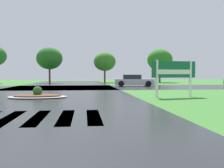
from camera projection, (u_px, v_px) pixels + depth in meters
The scene contains 7 objects.
asphalt_roadway at pixel (39, 101), 13.63m from camera, with size 11.06×80.00×0.01m, color #232628.
asphalt_cross_road at pixel (61, 87), 26.94m from camera, with size 90.00×9.95×0.01m, color #232628.
crosswalk_stripes at pixel (9, 118), 8.27m from camera, with size 5.85×3.21×0.01m.
estate_billboard at pixel (174, 71), 15.76m from camera, with size 2.95×0.71×2.25m.
median_island at pixel (38, 96), 15.40m from camera, with size 3.45×2.26×0.68m.
car_white_sedan at pixel (134, 81), 30.01m from camera, with size 4.69×2.55×1.34m.
background_treeline at pixel (47, 58), 40.82m from camera, with size 39.42×5.79×6.46m.
Camera 1 is at (2.40, -3.92, 1.41)m, focal length 41.48 mm.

